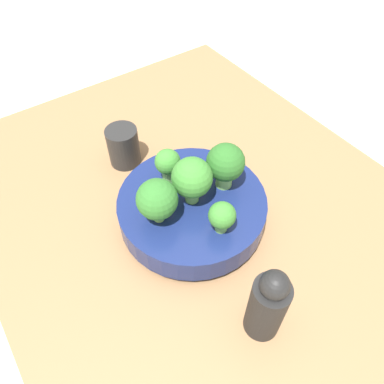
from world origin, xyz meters
The scene contains 10 objects.
ground_plane centered at (0.00, 0.00, 0.00)m, with size 6.00×6.00×0.00m, color beige.
table centered at (0.00, 0.00, 0.02)m, with size 0.99×0.77×0.04m.
bowl centered at (0.02, -0.03, 0.08)m, with size 0.27×0.27×0.06m.
broccoli_floret_back centered at (0.03, 0.04, 0.15)m, with size 0.07×0.07×0.09m.
broccoli_floret_front centered at (0.03, -0.10, 0.15)m, with size 0.07×0.07×0.09m.
broccoli_floret_right centered at (0.10, -0.03, 0.14)m, with size 0.04×0.04×0.06m.
broccoli_floret_center centered at (0.02, -0.03, 0.16)m, with size 0.07×0.07×0.09m.
broccoli_floret_left centered at (-0.04, -0.04, 0.14)m, with size 0.05×0.05×0.07m.
cup centered at (-0.19, -0.06, 0.08)m, with size 0.07×0.07×0.08m.
pepper_mill centered at (0.25, -0.06, 0.11)m, with size 0.05×0.05×0.15m.
Camera 1 is at (0.36, -0.27, 0.61)m, focal length 35.00 mm.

